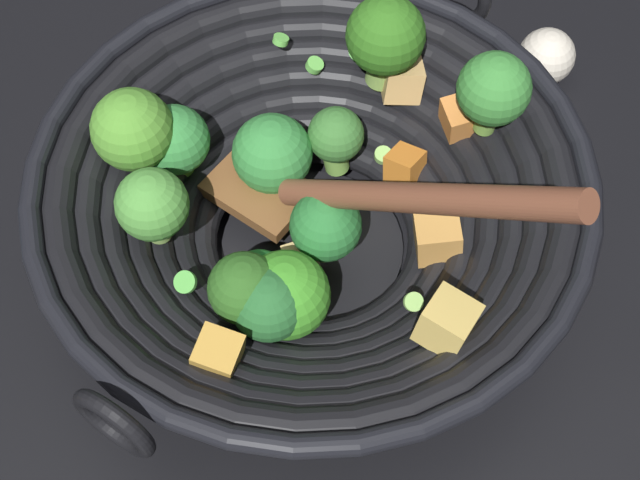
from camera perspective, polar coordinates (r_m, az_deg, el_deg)
ground_plane at (r=0.66m, az=-0.47°, el=-0.75°), size 4.00×4.00×0.00m
wok at (r=0.60m, az=-0.67°, el=2.50°), size 0.37×0.40×0.21m
garlic_bulb at (r=0.76m, az=14.05°, el=11.13°), size 0.05×0.05×0.05m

